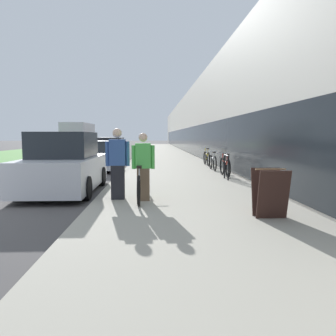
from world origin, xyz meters
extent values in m
cube|color=#A39E8E|center=(5.77, 21.00, 0.05)|extent=(4.53, 70.00, 0.11)
cube|color=#BCB7AD|center=(13.09, 29.00, 2.81)|extent=(10.00, 70.00, 5.63)
cube|color=#1E2328|center=(8.13, 29.00, 1.25)|extent=(0.10, 63.00, 2.20)
cube|color=#5B9347|center=(-7.49, 25.00, 0.01)|extent=(7.17, 70.00, 0.03)
torus|color=black|center=(4.59, 2.80, 0.44)|extent=(0.05, 0.66, 0.66)
torus|color=black|center=(4.59, 0.81, 0.44)|extent=(0.05, 0.66, 0.66)
cylinder|color=#B7BCC1|center=(4.59, 1.81, 0.64)|extent=(0.04, 1.69, 0.04)
cylinder|color=#B7BCC1|center=(4.59, 1.41, 0.54)|extent=(0.04, 1.00, 0.31)
cylinder|color=#B7BCC1|center=(4.59, 1.17, 0.77)|extent=(0.03, 0.03, 0.27)
cube|color=black|center=(4.59, 1.17, 0.91)|extent=(0.11, 0.22, 0.05)
cylinder|color=#B7BCC1|center=(4.59, 2.64, 0.78)|extent=(0.03, 0.03, 0.29)
cylinder|color=silver|center=(4.59, 2.64, 0.92)|extent=(0.52, 0.03, 0.03)
cube|color=brown|center=(4.67, 1.45, 0.48)|extent=(0.29, 0.21, 0.75)
cube|color=#4CB74C|center=(4.67, 1.45, 1.14)|extent=(0.35, 0.21, 0.57)
cylinder|color=#4CB74C|center=(4.45, 1.45, 1.11)|extent=(0.09, 0.09, 0.54)
cylinder|color=#4CB74C|center=(4.89, 1.45, 1.11)|extent=(0.09, 0.09, 0.54)
sphere|color=beige|center=(4.67, 1.45, 1.56)|extent=(0.20, 0.20, 0.20)
cube|color=black|center=(4.07, 1.66, 0.51)|extent=(0.31, 0.22, 0.80)
cube|color=#33518E|center=(4.07, 1.66, 1.21)|extent=(0.37, 0.22, 0.61)
cylinder|color=#33518E|center=(3.83, 1.66, 1.18)|extent=(0.10, 0.10, 0.58)
cylinder|color=#33518E|center=(4.30, 1.66, 1.18)|extent=(0.10, 0.10, 0.58)
sphere|color=beige|center=(4.07, 1.66, 1.66)|extent=(0.22, 0.22, 0.22)
cylinder|color=black|center=(7.42, 4.76, 0.52)|extent=(0.05, 0.05, 0.82)
cylinder|color=black|center=(7.42, 5.31, 0.52)|extent=(0.05, 0.05, 0.82)
cylinder|color=black|center=(7.42, 5.03, 0.93)|extent=(0.05, 0.55, 0.05)
torus|color=black|center=(7.55, 6.34, 0.45)|extent=(0.06, 0.68, 0.68)
torus|color=black|center=(7.55, 5.38, 0.45)|extent=(0.06, 0.68, 0.68)
cylinder|color=red|center=(7.55, 5.86, 0.65)|extent=(0.04, 0.82, 0.04)
cylinder|color=red|center=(7.55, 5.66, 0.56)|extent=(0.04, 0.50, 0.31)
cylinder|color=red|center=(7.55, 5.55, 0.79)|extent=(0.03, 0.03, 0.28)
cube|color=black|center=(7.55, 5.55, 0.93)|extent=(0.11, 0.22, 0.05)
cylinder|color=red|center=(7.55, 6.26, 0.80)|extent=(0.03, 0.03, 0.30)
cylinder|color=silver|center=(7.55, 6.26, 0.95)|extent=(0.52, 0.03, 0.03)
torus|color=black|center=(7.51, 8.59, 0.44)|extent=(0.05, 0.66, 0.66)
torus|color=black|center=(7.51, 7.61, 0.44)|extent=(0.05, 0.66, 0.66)
cylinder|color=#B7BCC1|center=(7.51, 8.10, 0.63)|extent=(0.04, 0.83, 0.04)
cylinder|color=#B7BCC1|center=(7.51, 7.90, 0.54)|extent=(0.04, 0.51, 0.30)
cylinder|color=#B7BCC1|center=(7.51, 7.78, 0.77)|extent=(0.03, 0.03, 0.27)
cube|color=black|center=(7.51, 7.78, 0.90)|extent=(0.11, 0.22, 0.05)
cylinder|color=#B7BCC1|center=(7.51, 8.51, 0.78)|extent=(0.03, 0.03, 0.29)
cylinder|color=silver|center=(7.51, 8.51, 0.92)|extent=(0.52, 0.03, 0.03)
torus|color=black|center=(7.63, 10.98, 0.46)|extent=(0.06, 0.70, 0.70)
torus|color=black|center=(7.63, 9.96, 0.46)|extent=(0.06, 0.70, 0.70)
cylinder|color=yellow|center=(7.63, 10.47, 0.67)|extent=(0.04, 0.87, 0.04)
cylinder|color=yellow|center=(7.63, 10.27, 0.57)|extent=(0.04, 0.53, 0.32)
cylinder|color=yellow|center=(7.63, 10.14, 0.82)|extent=(0.03, 0.03, 0.29)
cube|color=black|center=(7.63, 10.14, 0.96)|extent=(0.11, 0.22, 0.05)
cylinder|color=yellow|center=(7.63, 10.90, 0.83)|extent=(0.03, 0.03, 0.31)
cylinder|color=silver|center=(7.63, 10.90, 0.98)|extent=(0.52, 0.03, 0.03)
cube|color=#331E19|center=(7.03, -0.41, 0.55)|extent=(0.56, 0.20, 0.89)
cube|color=#331E19|center=(7.03, -0.05, 0.55)|extent=(0.56, 0.20, 0.89)
cylinder|color=#93704C|center=(7.03, -0.23, 0.99)|extent=(0.56, 0.03, 0.03)
cube|color=silver|center=(2.41, 3.29, 0.57)|extent=(1.78, 4.08, 0.85)
cube|color=#1E2328|center=(2.41, 3.29, 1.35)|extent=(1.53, 2.04, 0.70)
cylinder|color=black|center=(1.59, 4.51, 0.30)|extent=(0.22, 0.60, 0.60)
cylinder|color=black|center=(3.23, 4.51, 0.30)|extent=(0.22, 0.60, 0.60)
cylinder|color=black|center=(1.59, 2.06, 0.30)|extent=(0.22, 0.60, 0.60)
cylinder|color=black|center=(3.23, 2.06, 0.30)|extent=(0.22, 0.60, 0.60)
cube|color=silver|center=(2.43, 9.72, 0.48)|extent=(1.73, 4.47, 0.66)
cube|color=#1E2328|center=(2.43, 9.72, 1.09)|extent=(1.49, 2.23, 0.55)
cylinder|color=black|center=(1.63, 11.06, 0.30)|extent=(0.22, 0.60, 0.60)
cylinder|color=black|center=(3.23, 11.06, 0.30)|extent=(0.22, 0.60, 0.60)
cylinder|color=black|center=(1.63, 8.38, 0.30)|extent=(0.22, 0.60, 0.60)
cylinder|color=black|center=(3.23, 8.38, 0.30)|extent=(0.22, 0.60, 0.60)
cube|color=maroon|center=(2.27, 15.09, 0.51)|extent=(1.64, 4.62, 0.72)
cube|color=#1E2328|center=(2.27, 15.09, 1.19)|extent=(1.41, 2.31, 0.64)
cylinder|color=black|center=(1.51, 16.47, 0.30)|extent=(0.22, 0.60, 0.60)
cylinder|color=black|center=(3.02, 16.47, 0.30)|extent=(0.22, 0.60, 0.60)
cylinder|color=black|center=(1.51, 13.70, 0.30)|extent=(0.22, 0.60, 0.60)
cylinder|color=black|center=(3.02, 13.70, 0.30)|extent=(0.22, 0.60, 0.60)
cube|color=orange|center=(-2.14, 29.10, 1.06)|extent=(1.97, 1.83, 1.66)
cube|color=silver|center=(-2.14, 25.43, 1.51)|extent=(2.14, 5.49, 2.56)
cylinder|color=black|center=(-3.11, 28.62, 0.42)|extent=(0.28, 0.84, 0.84)
cylinder|color=black|center=(-1.16, 28.62, 0.42)|extent=(0.28, 0.84, 0.84)
cylinder|color=black|center=(-3.11, 24.34, 0.42)|extent=(0.28, 0.84, 0.84)
cylinder|color=black|center=(-1.16, 24.34, 0.42)|extent=(0.28, 0.84, 0.84)
camera|label=1|loc=(4.89, -6.03, 1.59)|focal=35.00mm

